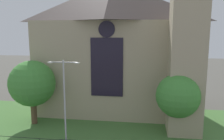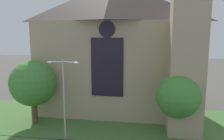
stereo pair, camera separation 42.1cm
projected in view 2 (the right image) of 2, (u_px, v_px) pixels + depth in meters
name	position (u px, v px, depth m)	size (l,w,h in m)	color
ground	(120.00, 125.00, 31.70)	(160.00, 160.00, 0.00)	#56544C
grass_verge	(118.00, 131.00, 29.75)	(120.00, 20.00, 0.01)	#477538
church_building	(118.00, 46.00, 36.34)	(23.20, 16.20, 26.00)	tan
tree_left_near	(33.00, 83.00, 31.47)	(6.19, 6.19, 8.73)	brown
tree_right_near	(178.00, 96.00, 27.36)	(5.19, 5.19, 7.65)	brown
streetlamp_near	(64.00, 96.00, 24.00)	(3.37, 0.26, 9.72)	#B2B2B7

